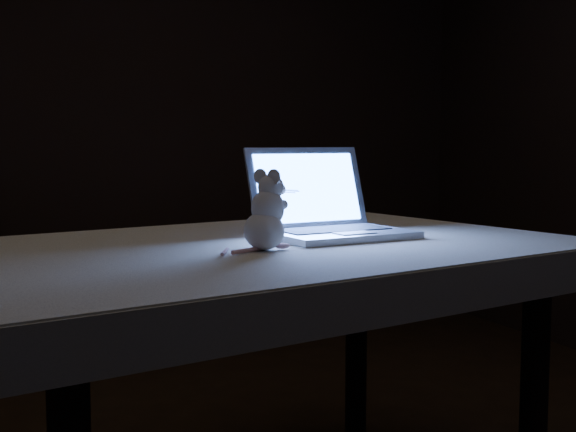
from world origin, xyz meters
name	(u,v)px	position (x,y,z in m)	size (l,w,h in m)	color
back_wall	(104,109)	(0.00, 2.50, 1.30)	(4.50, 0.04, 2.60)	black
table	(261,397)	(-0.04, 0.02, 0.42)	(1.56, 1.00, 0.83)	black
tablecloth	(278,264)	(-0.01, -0.01, 0.79)	(1.67, 1.11, 0.11)	beige
laptop	(339,191)	(0.20, 0.04, 0.98)	(0.39, 0.34, 0.26)	#B6B6BB
plush_mouse	(264,210)	(-0.09, -0.11, 0.94)	(0.15, 0.15, 0.20)	white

